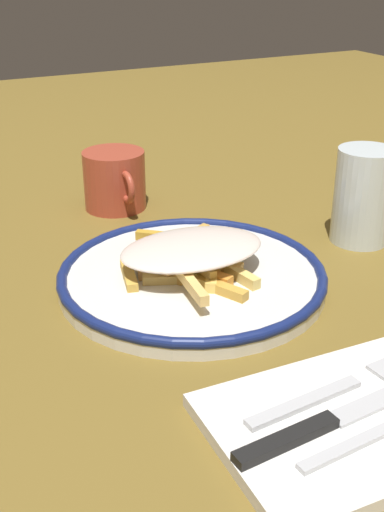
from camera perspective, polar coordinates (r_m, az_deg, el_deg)
name	(u,v)px	position (r m, az deg, el deg)	size (l,w,h in m)	color
ground_plane	(192,286)	(0.73, 0.00, -2.61)	(2.60, 2.60, 0.00)	brown
plate	(192,276)	(0.72, 0.00, -1.78)	(0.29, 0.29, 0.02)	silver
fries_heap	(194,253)	(0.71, 0.19, 0.25)	(0.18, 0.17, 0.04)	gold
napkin	(347,422)	(0.54, 13.32, -13.91)	(0.16, 0.21, 0.01)	white
fork	(337,389)	(0.56, 12.51, -11.24)	(0.03, 0.18, 0.01)	silver
knife	(329,421)	(0.52, 11.87, -13.92)	(0.03, 0.21, 0.01)	black
water_glass	(363,196)	(0.84, 14.68, 5.08)	(0.07, 0.07, 0.12)	silver
coffee_mug	(115,180)	(0.93, -6.73, 6.58)	(0.11, 0.09, 0.08)	#AC412C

